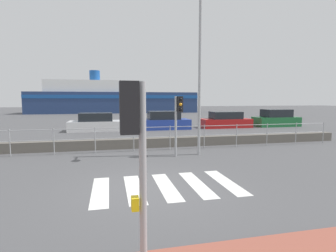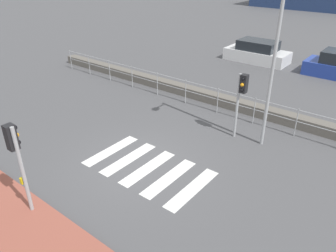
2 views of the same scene
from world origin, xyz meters
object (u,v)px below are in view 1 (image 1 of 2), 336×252
parked_car_green (276,119)px  traffic_light_far (178,112)px  ferry_boat (111,99)px  traffic_light_near (134,138)px  streetlamp (201,58)px  parked_car_blue (164,121)px  parked_car_white (96,123)px  parked_car_red (226,121)px

parked_car_green → traffic_light_far: bearing=-139.3°
ferry_boat → traffic_light_near: bearing=-90.1°
streetlamp → parked_car_blue: streetlamp is taller
traffic_light_near → parked_car_white: bearing=94.4°
traffic_light_near → traffic_light_far: (2.54, 7.30, -0.05)m
ferry_boat → parked_car_red: 29.54m
streetlamp → ferry_boat: (-3.46, 38.15, -1.76)m
traffic_light_near → parked_car_white: size_ratio=0.65×
ferry_boat → streetlamp: bearing=-84.8°
traffic_light_far → parked_car_white: traffic_light_far is taller
parked_car_blue → streetlamp: bearing=-92.8°
parked_car_red → streetlamp: bearing=-120.3°
parked_car_white → parked_car_green: parked_car_green is taller
ferry_boat → parked_car_red: (9.42, -27.93, -1.84)m
traffic_light_near → parked_car_red: bearing=61.6°
traffic_light_near → traffic_light_far: 7.73m
parked_car_white → parked_car_red: 10.82m
ferry_boat → parked_car_green: 31.46m
traffic_light_far → parked_car_white: size_ratio=0.63×
traffic_light_near → streetlamp: 8.39m
parked_car_blue → parked_car_white: bearing=180.0°
parked_car_white → parked_car_red: bearing=0.0°
parked_car_red → ferry_boat: bearing=108.6°
parked_car_green → parked_car_white: bearing=-180.0°
ferry_boat → parked_car_blue: size_ratio=7.00×
parked_car_red → parked_car_blue: bearing=-180.0°
streetlamp → parked_car_red: streetlamp is taller
parked_car_green → traffic_light_near: bearing=-129.5°
parked_car_white → parked_car_blue: (5.35, 0.00, 0.03)m
traffic_light_far → parked_car_green: traffic_light_far is taller
traffic_light_near → traffic_light_far: traffic_light_near is taller
traffic_light_far → parked_car_blue: size_ratio=0.61×
traffic_light_far → ferry_boat: bearing=93.7°
traffic_light_far → streetlamp: size_ratio=0.37×
parked_car_green → ferry_boat: bearing=117.2°
parked_car_green → streetlamp: bearing=-136.8°
traffic_light_far → parked_car_green: size_ratio=0.65×
parked_car_white → parked_car_blue: 5.35m
streetlamp → parked_car_blue: size_ratio=1.65×
ferry_boat → parked_car_white: ferry_boat is taller
traffic_light_near → ferry_boat: bearing=89.9°
streetlamp → parked_car_green: 15.35m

